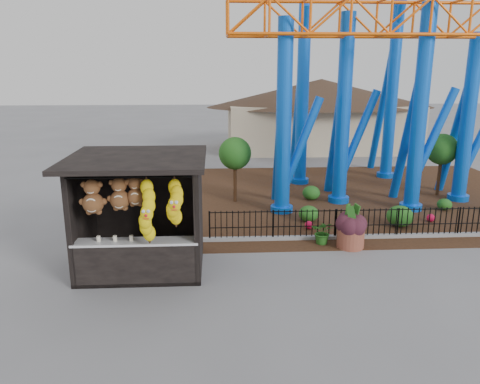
{
  "coord_description": "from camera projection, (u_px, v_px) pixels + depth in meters",
  "views": [
    {
      "loc": [
        -1.01,
        -10.85,
        5.29
      ],
      "look_at": [
        -0.33,
        1.5,
        2.0
      ],
      "focal_mm": 35.0,
      "sensor_mm": 36.0,
      "label": 1
    }
  ],
  "objects": [
    {
      "name": "prize_booth",
      "position": [
        139.0,
        216.0,
        12.18
      ],
      "size": [
        3.5,
        3.4,
        3.12
      ],
      "color": "black",
      "rests_on": "ground"
    },
    {
      "name": "ground",
      "position": [
        256.0,
        283.0,
        11.88
      ],
      "size": [
        120.0,
        120.0,
        0.0
      ],
      "primitive_type": "plane",
      "color": "slate",
      "rests_on": "ground"
    },
    {
      "name": "terracotta_planter",
      "position": [
        350.0,
        238.0,
        14.17
      ],
      "size": [
        0.84,
        0.84,
        0.62
      ],
      "primitive_type": "cylinder",
      "rotation": [
        0.0,
        0.0,
        -0.02
      ],
      "color": "brown",
      "rests_on": "ground"
    },
    {
      "name": "landscaping",
      "position": [
        382.0,
        209.0,
        17.07
      ],
      "size": [
        8.0,
        4.31,
        0.72
      ],
      "color": "#1F5418",
      "rests_on": "mulch_bed"
    },
    {
      "name": "planter_foliage",
      "position": [
        352.0,
        218.0,
        14.01
      ],
      "size": [
        0.7,
        0.7,
        0.64
      ],
      "primitive_type": "ellipsoid",
      "color": "#36151F",
      "rests_on": "terracotta_planter"
    },
    {
      "name": "picket_fence",
      "position": [
        401.0,
        223.0,
        14.91
      ],
      "size": [
        12.2,
        0.06,
        1.0
      ],
      "primitive_type": null,
      "color": "black",
      "rests_on": "ground"
    },
    {
      "name": "curb",
      "position": [
        372.0,
        237.0,
        14.98
      ],
      "size": [
        18.0,
        0.18,
        0.12
      ],
      "primitive_type": "cube",
      "color": "gray",
      "rests_on": "ground"
    },
    {
      "name": "potted_plant",
      "position": [
        323.0,
        232.0,
        14.42
      ],
      "size": [
        0.87,
        0.83,
        0.77
      ],
      "primitive_type": "imported",
      "rotation": [
        0.0,
        0.0,
        -0.41
      ],
      "color": "#2B581A",
      "rests_on": "ground"
    },
    {
      "name": "pavilion",
      "position": [
        321.0,
        103.0,
        30.71
      ],
      "size": [
        15.0,
        15.0,
        4.8
      ],
      "color": "#BFAD8C",
      "rests_on": "ground"
    },
    {
      "name": "roller_coaster",
      "position": [
        368.0,
        38.0,
        18.44
      ],
      "size": [
        11.0,
        6.37,
        10.82
      ],
      "color": "blue",
      "rests_on": "ground"
    },
    {
      "name": "mulch_bed",
      "position": [
        333.0,
        197.0,
        19.81
      ],
      "size": [
        18.0,
        12.0,
        0.02
      ],
      "primitive_type": "cube",
      "color": "#331E11",
      "rests_on": "ground"
    }
  ]
}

